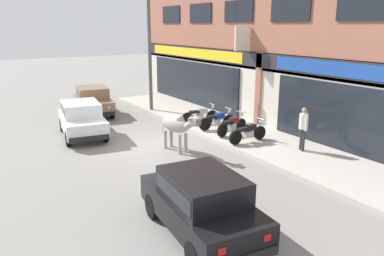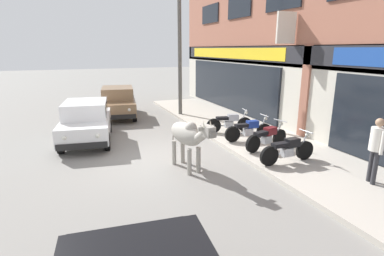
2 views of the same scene
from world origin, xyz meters
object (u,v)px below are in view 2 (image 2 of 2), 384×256
(cow, at_px, (188,135))
(pedestrian, at_px, (377,144))
(car_1, at_px, (118,101))
(car_2, at_px, (86,119))
(utility_pole, at_px, (180,53))
(motorcycle_3, at_px, (288,150))
(motorcycle_0, at_px, (229,122))
(motorcycle_2, at_px, (267,137))
(motorcycle_1, at_px, (249,130))

(cow, xyz_separation_m, pedestrian, (2.70, 3.72, 0.11))
(pedestrian, bearing_deg, car_1, -156.33)
(car_2, relative_size, utility_pole, 0.64)
(motorcycle_3, bearing_deg, pedestrian, 28.82)
(motorcycle_0, relative_size, motorcycle_3, 0.99)
(car_1, relative_size, pedestrian, 2.35)
(car_2, distance_m, motorcycle_0, 5.32)
(car_2, bearing_deg, car_1, 155.83)
(cow, relative_size, motorcycle_3, 1.18)
(pedestrian, bearing_deg, motorcycle_2, -164.71)
(motorcycle_0, bearing_deg, car_2, -103.51)
(motorcycle_3, distance_m, pedestrian, 2.18)
(cow, relative_size, motorcycle_1, 1.18)
(cow, distance_m, motorcycle_2, 2.94)
(motorcycle_0, height_order, motorcycle_3, same)
(motorcycle_2, distance_m, pedestrian, 3.24)
(motorcycle_1, bearing_deg, motorcycle_0, -174.88)
(motorcycle_1, distance_m, motorcycle_3, 2.26)
(motorcycle_1, height_order, utility_pole, utility_pole)
(motorcycle_1, distance_m, motorcycle_2, 1.02)
(cow, distance_m, motorcycle_3, 2.88)
(motorcycle_3, bearing_deg, motorcycle_0, 179.58)
(car_2, bearing_deg, motorcycle_3, 47.55)
(motorcycle_1, relative_size, motorcycle_3, 1.00)
(car_2, height_order, utility_pole, utility_pole)
(car_1, bearing_deg, car_2, -24.17)
(car_2, relative_size, motorcycle_1, 2.07)
(motorcycle_0, xyz_separation_m, utility_pole, (-3.88, -0.64, 2.56))
(car_1, bearing_deg, motorcycle_1, 30.43)
(car_1, relative_size, motorcycle_3, 2.08)
(cow, xyz_separation_m, motorcycle_1, (-1.39, 2.84, -0.49))
(motorcycle_3, relative_size, pedestrian, 1.13)
(car_2, xyz_separation_m, motorcycle_1, (2.45, 5.27, -0.30))
(cow, distance_m, car_2, 4.54)
(motorcycle_2, bearing_deg, car_1, -153.02)
(cow, bearing_deg, motorcycle_3, 72.27)
(motorcycle_0, relative_size, motorcycle_1, 0.99)
(cow, relative_size, motorcycle_2, 1.20)
(car_2, xyz_separation_m, motorcycle_0, (1.24, 5.16, -0.30))
(motorcycle_0, distance_m, motorcycle_3, 3.46)
(car_2, relative_size, motorcycle_3, 2.08)
(cow, xyz_separation_m, car_2, (-3.83, -2.43, -0.19))
(cow, height_order, pedestrian, pedestrian)
(car_2, bearing_deg, motorcycle_2, 56.85)
(motorcycle_0, height_order, pedestrian, pedestrian)
(car_1, height_order, pedestrian, pedestrian)
(motorcycle_3, relative_size, utility_pole, 0.31)
(motorcycle_0, relative_size, utility_pole, 0.30)
(cow, xyz_separation_m, utility_pole, (-6.47, 2.09, 2.07))
(car_1, height_order, utility_pole, utility_pole)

